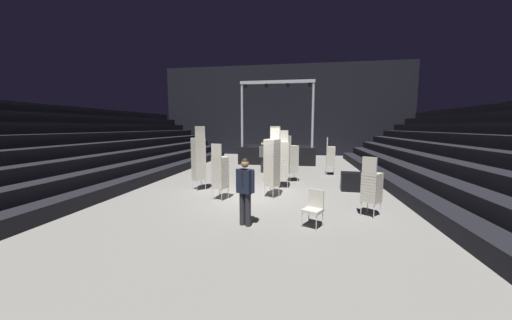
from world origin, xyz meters
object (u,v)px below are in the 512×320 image
at_px(loose_chair_near_man, 314,206).
at_px(crew_worker_near_stage, 263,155).
at_px(chair_stack_rear_left, 330,156).
at_px(chair_stack_mid_right, 220,172).
at_px(chair_stack_front_right, 292,158).
at_px(chair_stack_front_left, 199,158).
at_px(equipment_road_case, 353,182).
at_px(chair_stack_mid_left, 272,162).
at_px(chair_stack_mid_centre, 372,186).
at_px(stage_riser, 278,153).
at_px(chair_stack_rear_right, 283,159).
at_px(man_with_tie, 245,188).

bearing_deg(loose_chair_near_man, crew_worker_near_stage, -45.87).
bearing_deg(chair_stack_rear_left, chair_stack_mid_right, -33.72).
relative_size(chair_stack_front_right, chair_stack_rear_left, 1.09).
height_order(chair_stack_mid_right, chair_stack_rear_left, same).
distance_m(chair_stack_front_left, equipment_road_case, 6.24).
distance_m(chair_stack_mid_left, chair_stack_mid_centre, 3.47).
distance_m(chair_stack_mid_right, equipment_road_case, 5.30).
distance_m(chair_stack_mid_centre, loose_chair_near_man, 2.03).
xyz_separation_m(chair_stack_mid_left, chair_stack_mid_right, (-1.75, -0.63, -0.29)).
distance_m(stage_riser, equipment_road_case, 8.87).
bearing_deg(chair_stack_mid_right, loose_chair_near_man, -13.89).
xyz_separation_m(chair_stack_rear_left, chair_stack_rear_right, (-2.27, -3.43, 0.21)).
bearing_deg(chair_stack_mid_left, equipment_road_case, -125.97).
xyz_separation_m(man_with_tie, chair_stack_mid_left, (0.37, 3.01, 0.29)).
bearing_deg(man_with_tie, chair_stack_mid_centre, -133.74).
distance_m(chair_stack_mid_right, chair_stack_rear_right, 3.05).
bearing_deg(chair_stack_front_right, chair_stack_rear_right, -39.24).
bearing_deg(chair_stack_front_right, equipment_road_case, 31.96).
relative_size(chair_stack_mid_right, chair_stack_rear_left, 1.00).
relative_size(chair_stack_front_right, equipment_road_case, 2.37).
height_order(stage_riser, chair_stack_mid_centre, stage_riser).
xyz_separation_m(chair_stack_front_right, loose_chair_near_man, (0.74, -5.83, -0.53)).
height_order(stage_riser, crew_worker_near_stage, stage_riser).
relative_size(chair_stack_mid_left, chair_stack_rear_right, 1.07).
xyz_separation_m(chair_stack_mid_right, equipment_road_case, (4.83, 2.10, -0.62)).
bearing_deg(loose_chair_near_man, chair_stack_front_left, -10.95).
bearing_deg(chair_stack_mid_left, chair_stack_rear_left, -88.29).
bearing_deg(chair_stack_mid_centre, equipment_road_case, 129.02).
bearing_deg(chair_stack_rear_left, chair_stack_rear_right, -30.03).
distance_m(chair_stack_front_right, equipment_road_case, 2.98).
xyz_separation_m(man_with_tie, chair_stack_mid_right, (-1.38, 2.38, -0.01)).
height_order(chair_stack_rear_left, equipment_road_case, chair_stack_rear_left).
height_order(man_with_tie, chair_stack_rear_right, chair_stack_rear_right).
distance_m(stage_riser, chair_stack_mid_left, 9.57).
xyz_separation_m(chair_stack_front_left, equipment_road_case, (6.12, 0.81, -0.91)).
distance_m(chair_stack_rear_left, equipment_road_case, 3.68).
bearing_deg(chair_stack_mid_right, chair_stack_rear_left, 73.90).
bearing_deg(equipment_road_case, loose_chair_near_man, -111.80).
xyz_separation_m(chair_stack_front_right, chair_stack_mid_left, (-0.63, -3.02, 0.21)).
xyz_separation_m(chair_stack_front_left, chair_stack_mid_left, (3.03, -0.66, 0.00)).
bearing_deg(man_with_tie, chair_stack_mid_right, -35.32).
distance_m(stage_riser, chair_stack_mid_centre, 11.77).
bearing_deg(chair_stack_mid_centre, chair_stack_front_right, 157.24).
bearing_deg(crew_worker_near_stage, equipment_road_case, 66.37).
xyz_separation_m(chair_stack_front_right, chair_stack_rear_right, (-0.33, -1.39, 0.13)).
bearing_deg(chair_stack_front_right, chair_stack_mid_left, -37.51).
bearing_deg(crew_worker_near_stage, chair_stack_rear_left, 105.70).
bearing_deg(chair_stack_mid_left, chair_stack_front_right, -73.18).
bearing_deg(loose_chair_near_man, chair_stack_rear_left, -71.35).
xyz_separation_m(chair_stack_mid_centre, crew_worker_near_stage, (-4.08, 6.92, 0.13)).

